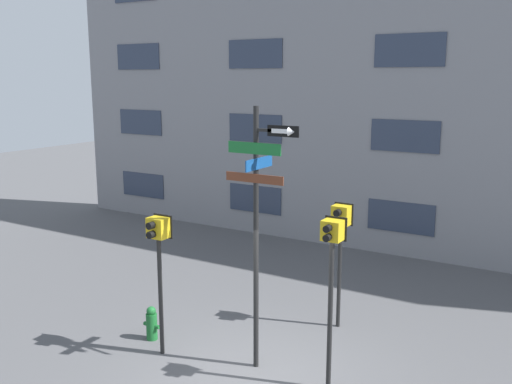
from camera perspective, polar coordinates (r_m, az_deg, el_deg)
name	(u,v)px	position (r m, az deg, el deg)	size (l,w,h in m)	color
ground_plane	(255,382)	(10.08, -0.13, -18.46)	(60.00, 60.00, 0.00)	#515154
building_facade	(413,51)	(16.47, 15.40, 13.47)	(24.00, 0.64, 11.46)	gray
street_sign_pole	(259,216)	(9.53, 0.26, -2.43)	(1.33, 0.83, 4.57)	black
pedestrian_signal_left	(158,246)	(10.34, -9.73, -5.33)	(0.41, 0.40, 2.62)	black
pedestrian_signal_right	(331,260)	(9.07, 7.56, -6.78)	(0.37, 0.40, 2.88)	black
pedestrian_signal_across	(340,231)	(11.45, 8.45, -3.83)	(0.40, 0.40, 2.57)	black
fire_hydrant	(152,323)	(11.54, -10.39, -12.81)	(0.37, 0.21, 0.68)	#196028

